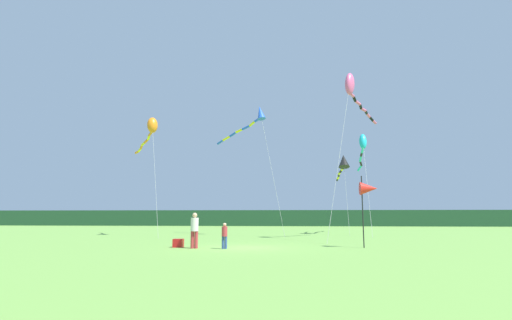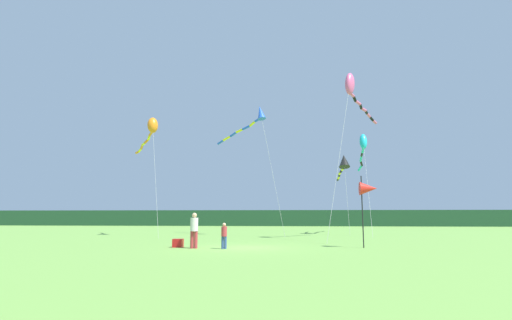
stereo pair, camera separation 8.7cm
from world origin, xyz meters
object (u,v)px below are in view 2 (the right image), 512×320
object	(u,v)px
kite_black	(344,163)
kite_rainbow	(352,89)
kite_cyan	(363,147)
person_child	(224,234)
banner_flag_pole	(368,189)
kite_orange	(151,128)
cooler_box	(178,243)
kite_blue	(254,119)
person_adult	(194,228)

from	to	relation	value
kite_black	kite_rainbow	bearing A→B (deg)	-91.59
kite_cyan	person_child	bearing A→B (deg)	-121.18
banner_flag_pole	kite_rainbow	size ratio (longest dim) A/B	0.31
person_child	kite_black	world-z (taller)	kite_black
kite_orange	kite_rainbow	bearing A→B (deg)	-12.04
cooler_box	kite_blue	bearing A→B (deg)	77.76
cooler_box	kite_rainbow	bearing A→B (deg)	34.93
cooler_box	kite_orange	distance (m)	15.03
person_adult	kite_rainbow	size ratio (longest dim) A/B	0.15
person_child	kite_blue	world-z (taller)	kite_blue
person_child	banner_flag_pole	distance (m)	7.89
kite_orange	person_child	bearing A→B (deg)	-53.80
cooler_box	kite_rainbow	size ratio (longest dim) A/B	0.04
cooler_box	kite_blue	distance (m)	16.20
kite_black	cooler_box	bearing A→B (deg)	-125.03
person_adult	banner_flag_pole	world-z (taller)	banner_flag_pole
banner_flag_pole	kite_orange	distance (m)	19.74
kite_black	person_child	bearing A→B (deg)	-116.86
kite_orange	kite_black	size ratio (longest dim) A/B	1.37
kite_rainbow	person_child	bearing A→B (deg)	-134.38
cooler_box	person_adult	bearing A→B (deg)	-29.99
kite_orange	kite_black	world-z (taller)	kite_orange
person_adult	kite_blue	distance (m)	16.07
cooler_box	kite_black	bearing A→B (deg)	54.97
cooler_box	kite_cyan	size ratio (longest dim) A/B	0.05
banner_flag_pole	kite_blue	bearing A→B (deg)	121.27
cooler_box	kite_orange	world-z (taller)	kite_orange
kite_orange	kite_cyan	size ratio (longest dim) A/B	0.92
person_child	kite_orange	xyz separation A→B (m)	(-8.41, 11.49, 8.24)
person_adult	person_child	distance (m)	1.62
cooler_box	kite_blue	world-z (taller)	kite_blue
cooler_box	kite_rainbow	world-z (taller)	kite_rainbow
kite_cyan	kite_black	bearing A→B (deg)	-166.59
person_child	kite_blue	xyz separation A→B (m)	(0.14, 13.31, 9.34)
kite_black	person_adult	bearing A→B (deg)	-121.46
kite_blue	kite_black	bearing A→B (deg)	18.35
kite_orange	kite_blue	world-z (taller)	kite_blue
kite_blue	kite_orange	bearing A→B (deg)	-167.99
kite_blue	banner_flag_pole	bearing A→B (deg)	-58.73
kite_orange	kite_cyan	xyz separation A→B (m)	(18.32, 4.89, -1.00)
banner_flag_pole	kite_cyan	xyz separation A→B (m)	(2.48, 15.07, 4.92)
person_child	kite_cyan	distance (m)	20.47
kite_cyan	kite_rainbow	bearing A→B (deg)	-103.85
banner_flag_pole	kite_blue	size ratio (longest dim) A/B	0.34
kite_blue	person_child	bearing A→B (deg)	-90.61
person_adult	kite_rainbow	bearing A→B (deg)	39.81
person_adult	kite_orange	distance (m)	15.44
kite_blue	kite_cyan	world-z (taller)	kite_blue
banner_flag_pole	kite_orange	xyz separation A→B (m)	(-15.84, 10.18, 5.93)
banner_flag_pole	kite_cyan	world-z (taller)	kite_cyan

